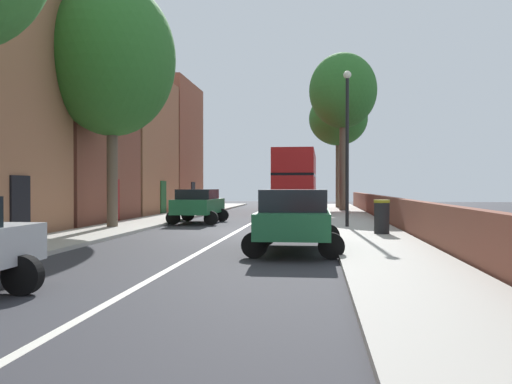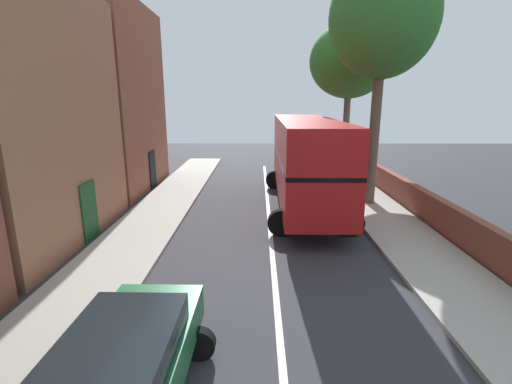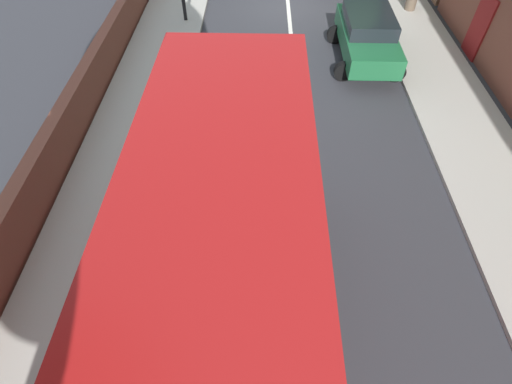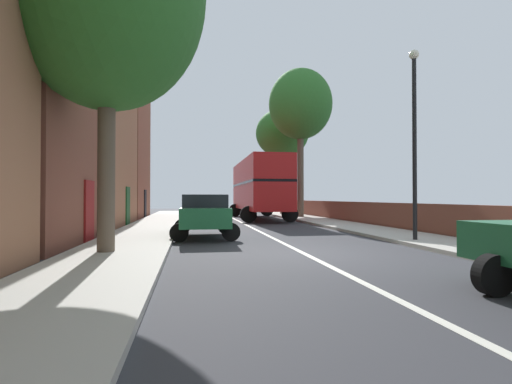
# 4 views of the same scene
# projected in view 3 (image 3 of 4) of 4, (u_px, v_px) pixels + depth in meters

# --- Properties ---
(ground_plane) EXTENTS (84.00, 84.00, 0.00)m
(ground_plane) POSITION_uv_depth(u_px,v_px,m) (288.00, 6.00, 16.95)
(ground_plane) COLOR #333338
(road_centre_line) EXTENTS (0.16, 54.00, 0.01)m
(road_centre_line) POSITION_uv_depth(u_px,v_px,m) (288.00, 6.00, 16.95)
(road_centre_line) COLOR silver
(road_centre_line) RESTS_ON ground
(sidewalk_left) EXTENTS (2.60, 60.00, 0.12)m
(sidewalk_left) POSITION_uv_depth(u_px,v_px,m) (400.00, 6.00, 16.86)
(sidewalk_left) COLOR #B2ADA3
(sidewalk_left) RESTS_ON ground
(sidewalk_right) EXTENTS (2.60, 60.00, 0.12)m
(sidewalk_right) POSITION_uv_depth(u_px,v_px,m) (177.00, 4.00, 16.95)
(sidewalk_right) COLOR #B2ADA3
(sidewalk_right) RESTS_ON ground
(parked_car_green_left_1) EXTENTS (2.44, 4.16, 1.61)m
(parked_car_green_left_1) POSITION_uv_depth(u_px,v_px,m) (367.00, 35.00, 13.31)
(parked_car_green_left_1) COLOR #1E6038
(parked_car_green_left_1) RESTS_ON ground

